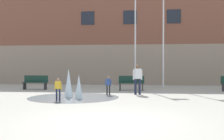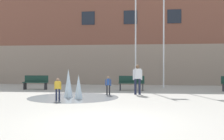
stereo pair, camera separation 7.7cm
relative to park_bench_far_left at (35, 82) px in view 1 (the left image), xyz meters
name	(u,v)px [view 1 (the left image)]	position (x,y,z in m)	size (l,w,h in m)	color
ground_plane	(109,122)	(5.94, -9.40, -0.48)	(100.00, 100.00, 0.00)	#B2ADA3
library_building	(131,43)	(5.94, 8.06, 3.18)	(36.00, 6.05, 7.32)	gray
splash_fountain	(73,88)	(3.58, -4.14, -0.01)	(4.35, 4.35, 1.39)	gray
park_bench_far_left	(35,82)	(0.00, 0.00, 0.00)	(1.60, 0.44, 0.91)	#28282D
park_bench_center	(131,83)	(6.23, 0.02, 0.00)	(1.60, 0.44, 0.91)	#28282D
child_running	(108,84)	(5.13, -2.83, 0.10)	(0.31, 0.21, 0.99)	#28282D
adult_near_bench	(138,77)	(6.64, -2.38, 0.45)	(0.50, 0.34, 1.59)	#1E233D
child_with_pink_shirt	(58,87)	(3.24, -5.31, 0.10)	(0.31, 0.15, 0.99)	#1E233D
flagpole_left	(136,32)	(6.47, 2.01, 3.41)	(0.80, 0.10, 7.30)	silver
flagpole_right	(164,30)	(8.40, 2.01, 3.55)	(0.80, 0.10, 7.57)	silver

